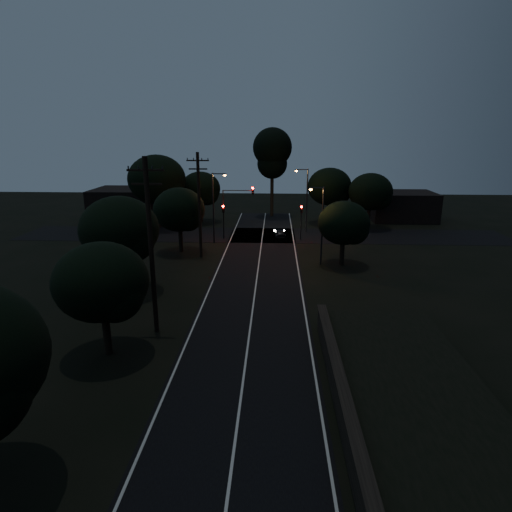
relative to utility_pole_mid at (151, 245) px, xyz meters
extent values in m
cube|color=black|center=(6.00, 7.00, -5.73)|extent=(8.00, 70.00, 0.02)
cube|color=black|center=(6.00, 27.00, -5.73)|extent=(60.00, 8.00, 0.02)
cube|color=beige|center=(6.00, 7.00, -5.71)|extent=(0.12, 70.00, 0.01)
cube|color=beige|center=(2.25, 7.00, -5.71)|extent=(0.12, 70.00, 0.01)
cube|color=beige|center=(9.75, 7.00, -5.71)|extent=(0.12, 70.00, 0.01)
cube|color=black|center=(10.60, -12.00, -4.99)|extent=(0.40, 26.00, 1.50)
cube|color=black|center=(10.60, -12.00, -4.19)|extent=(0.55, 26.00, 0.10)
cube|color=black|center=(14.00, -12.00, -5.14)|extent=(6.50, 26.00, 1.20)
cylinder|color=black|center=(0.00, 0.00, -0.24)|extent=(0.30, 0.30, 11.00)
cube|color=black|center=(0.00, 0.00, 4.46)|extent=(2.20, 0.12, 0.12)
cube|color=black|center=(0.00, 0.00, 3.66)|extent=(1.80, 0.12, 0.12)
cylinder|color=black|center=(0.00, 17.00, -0.49)|extent=(0.30, 0.30, 10.50)
cube|color=black|center=(0.00, 17.00, 3.96)|extent=(2.20, 0.12, 0.12)
cube|color=black|center=(0.00, 17.00, 3.16)|extent=(1.80, 0.12, 0.12)
cylinder|color=black|center=(-2.00, -3.00, -4.52)|extent=(0.44, 0.44, 2.45)
ellipsoid|color=black|center=(-2.00, -3.00, -1.35)|extent=(5.19, 5.19, 4.41)
sphere|color=black|center=(-1.09, -3.52, -1.87)|extent=(3.11, 3.11, 3.11)
cylinder|color=black|center=(-4.50, 7.00, -4.33)|extent=(0.44, 0.44, 2.81)
ellipsoid|color=black|center=(-4.50, 7.00, -0.65)|extent=(6.07, 6.07, 5.16)
sphere|color=black|center=(-3.44, 6.39, -1.26)|extent=(3.64, 3.64, 3.64)
cylinder|color=black|center=(-2.50, 19.00, -4.48)|extent=(0.44, 0.44, 2.53)
ellipsoid|color=black|center=(-2.50, 19.00, -1.19)|extent=(5.39, 5.39, 4.58)
sphere|color=black|center=(-1.56, 18.46, -1.73)|extent=(3.23, 3.23, 3.23)
cylinder|color=black|center=(-3.00, 35.00, -4.43)|extent=(0.44, 0.44, 2.61)
ellipsoid|color=black|center=(-3.00, 35.00, -1.03)|extent=(5.60, 5.60, 4.76)
sphere|color=black|center=(-2.02, 34.44, -1.59)|extent=(3.36, 3.36, 3.36)
cylinder|color=black|center=(-8.00, 31.00, -3.95)|extent=(0.44, 0.44, 3.57)
ellipsoid|color=black|center=(-8.00, 31.00, 0.66)|extent=(7.52, 7.52, 6.39)
sphere|color=black|center=(-6.68, 30.25, -0.10)|extent=(4.51, 4.51, 4.51)
cylinder|color=black|center=(15.00, 35.00, -4.33)|extent=(0.44, 0.44, 2.82)
ellipsoid|color=black|center=(15.00, 35.00, -0.64)|extent=(6.08, 6.08, 5.16)
sphere|color=black|center=(16.06, 34.39, -1.24)|extent=(3.65, 3.65, 3.65)
cylinder|color=black|center=(20.00, 32.00, -4.40)|extent=(0.44, 0.44, 2.68)
ellipsoid|color=black|center=(20.00, 32.00, -0.91)|extent=(5.72, 5.72, 4.86)
sphere|color=black|center=(21.00, 31.43, -1.49)|extent=(3.43, 3.43, 3.43)
cylinder|color=black|center=(14.00, 15.00, -4.59)|extent=(0.44, 0.44, 2.29)
ellipsoid|color=black|center=(14.00, 15.00, -1.62)|extent=(4.87, 4.87, 4.14)
sphere|color=black|center=(14.85, 14.51, -2.11)|extent=(2.92, 2.92, 2.92)
cylinder|color=black|center=(7.00, 40.00, -2.15)|extent=(0.50, 0.50, 7.19)
sphere|color=black|center=(7.00, 40.00, 4.45)|extent=(5.75, 5.75, 5.75)
sphere|color=black|center=(7.00, 40.00, 2.10)|extent=(4.44, 4.44, 4.44)
cube|color=black|center=(-14.00, 37.00, -3.54)|extent=(10.00, 8.00, 4.40)
cube|color=black|center=(26.00, 38.00, -3.74)|extent=(9.00, 7.00, 4.00)
cylinder|color=black|center=(1.40, 25.00, -4.14)|extent=(0.12, 0.12, 3.20)
cube|color=black|center=(1.40, 25.00, -2.09)|extent=(0.28, 0.22, 0.90)
sphere|color=#FF0705|center=(1.40, 24.87, -1.79)|extent=(0.22, 0.22, 0.22)
cylinder|color=black|center=(10.60, 25.00, -4.14)|extent=(0.12, 0.12, 3.20)
cube|color=black|center=(10.60, 25.00, -2.09)|extent=(0.28, 0.22, 0.90)
sphere|color=#FF0705|center=(10.60, 24.87, -1.79)|extent=(0.22, 0.22, 0.22)
cylinder|color=black|center=(1.40, 25.00, -3.24)|extent=(0.12, 0.12, 5.00)
cube|color=black|center=(4.90, 25.00, 0.06)|extent=(0.28, 0.22, 0.90)
sphere|color=#FF0705|center=(4.90, 24.87, 0.36)|extent=(0.22, 0.22, 0.22)
cube|color=black|center=(3.15, 25.00, 0.06)|extent=(3.50, 0.08, 0.08)
cylinder|color=black|center=(0.50, 23.00, -1.74)|extent=(0.16, 0.16, 8.00)
cube|color=black|center=(1.20, 23.00, 2.16)|extent=(1.40, 0.10, 0.10)
cube|color=black|center=(1.90, 23.00, 2.11)|extent=(0.35, 0.22, 0.12)
sphere|color=orange|center=(1.90, 23.00, 2.01)|extent=(0.26, 0.26, 0.26)
cylinder|color=black|center=(11.50, 29.00, -1.74)|extent=(0.16, 0.16, 8.00)
cube|color=black|center=(10.80, 29.00, 2.16)|extent=(1.40, 0.10, 0.10)
cube|color=black|center=(10.10, 29.00, 2.11)|extent=(0.35, 0.22, 0.12)
sphere|color=orange|center=(10.10, 29.00, 2.01)|extent=(0.26, 0.26, 0.26)
cylinder|color=black|center=(12.00, 15.00, -1.99)|extent=(0.16, 0.16, 7.50)
cube|color=black|center=(11.40, 15.00, 1.66)|extent=(1.20, 0.10, 0.10)
cube|color=black|center=(10.80, 15.00, 1.61)|extent=(0.35, 0.22, 0.12)
sphere|color=orange|center=(10.80, 15.00, 1.51)|extent=(0.26, 0.26, 0.26)
imported|color=black|center=(8.18, 25.81, -5.21)|extent=(1.46, 3.19, 1.06)
camera|label=1|loc=(7.54, -24.81, 6.56)|focal=30.00mm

